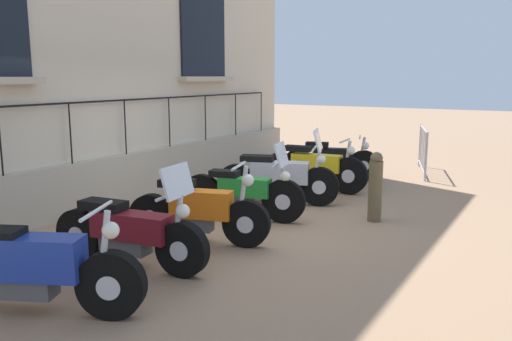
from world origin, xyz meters
TOP-DOWN VIEW (x-y plane):
  - ground_plane at (0.00, 0.00)m, footprint 60.00×60.00m
  - motorcycle_blue at (0.07, -3.79)m, footprint 2.05×1.12m
  - motorcycle_maroon at (-0.02, -2.43)m, footprint 2.07×0.65m
  - motorcycle_orange at (0.12, -1.28)m, footprint 1.93×0.79m
  - motorcycle_green at (-0.00, 0.02)m, footprint 2.00×0.69m
  - motorcycle_silver at (-0.02, 1.19)m, footprint 2.08×0.96m
  - motorcycle_yellow at (0.08, 2.48)m, footprint 2.12×0.62m
  - motorcycle_black at (-0.08, 3.71)m, footprint 1.99×0.85m
  - crowd_barrier at (1.44, 5.44)m, footprint 0.62×1.88m
  - bollard at (1.79, 0.97)m, footprint 0.21×0.21m

SIDE VIEW (x-z plane):
  - ground_plane at x=0.00m, z-range 0.00..0.00m
  - motorcycle_black at x=-0.08m, z-range -0.08..0.88m
  - motorcycle_maroon at x=-0.02m, z-range -0.21..1.05m
  - motorcycle_green at x=0.00m, z-range -0.19..1.04m
  - motorcycle_orange at x=0.12m, z-range -0.12..0.97m
  - motorcycle_blue at x=0.07m, z-range -0.09..0.96m
  - motorcycle_yellow at x=0.08m, z-range -0.07..0.96m
  - motorcycle_silver at x=-0.02m, z-range -0.21..1.11m
  - bollard at x=1.79m, z-range 0.00..1.08m
  - crowd_barrier at x=1.44m, z-range 0.04..1.09m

